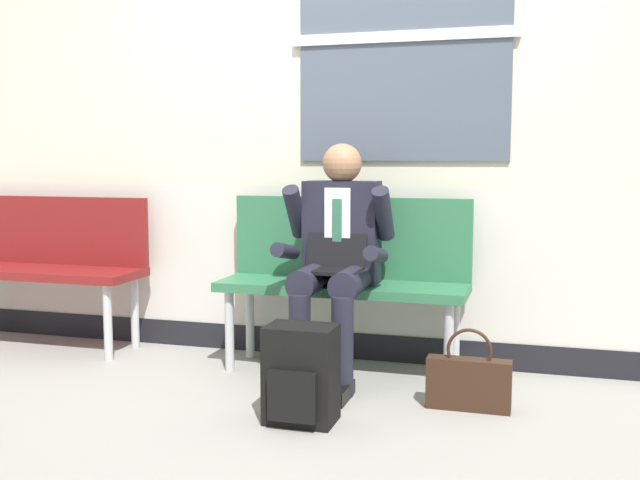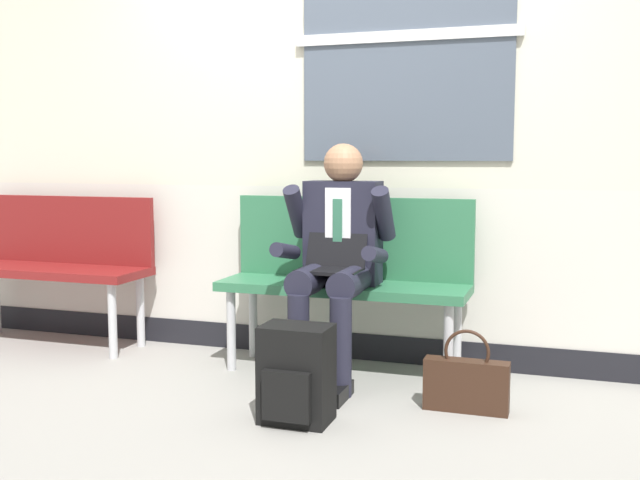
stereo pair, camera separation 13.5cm
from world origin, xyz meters
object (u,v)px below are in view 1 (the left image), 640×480
object	(u,v)px
bench_with_person	(345,269)
bench_empty	(48,258)
backpack	(301,375)
handbag	(469,382)
person_seated	(336,254)

from	to	relation	value
bench_with_person	bench_empty	distance (m)	1.91
bench_empty	backpack	size ratio (longest dim) A/B	2.90
bench_with_person	handbag	world-z (taller)	bench_with_person
bench_empty	backpack	distance (m)	2.16
bench_with_person	backpack	distance (m)	0.95
person_seated	handbag	bearing A→B (deg)	-22.06
bench_empty	person_seated	bearing A→B (deg)	-5.99
backpack	handbag	distance (m)	0.80
bench_empty	handbag	bearing A→B (deg)	-10.62
bench_with_person	handbag	size ratio (longest dim) A/B	3.48
bench_empty	handbag	xyz separation A→B (m)	(2.64, -0.50, -0.42)
person_seated	handbag	size ratio (longest dim) A/B	3.20
bench_with_person	bench_empty	bearing A→B (deg)	-179.91
bench_with_person	person_seated	distance (m)	0.23
bench_with_person	person_seated	size ratio (longest dim) A/B	1.09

